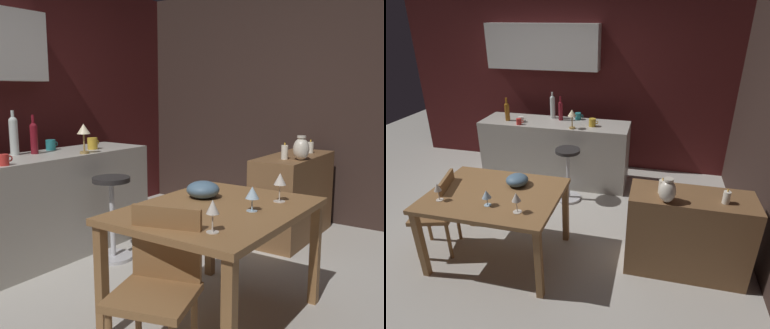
# 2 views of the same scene
# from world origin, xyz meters

# --- Properties ---
(ground_plane) EXTENTS (9.00, 9.00, 0.00)m
(ground_plane) POSITION_xyz_m (0.00, 0.00, 0.00)
(ground_plane) COLOR #B7B2A8
(wall_kitchen_back) EXTENTS (5.20, 0.33, 2.60)m
(wall_kitchen_back) POSITION_xyz_m (-0.06, 2.08, 1.41)
(wall_kitchen_back) COLOR #4C1919
(wall_kitchen_back) RESTS_ON ground_plane
(dining_table) EXTENTS (1.25, 0.94, 0.74)m
(dining_table) POSITION_xyz_m (0.00, -0.45, 0.65)
(dining_table) COLOR olive
(dining_table) RESTS_ON ground_plane
(kitchen_counter) EXTENTS (2.10, 0.60, 0.90)m
(kitchen_counter) POSITION_xyz_m (0.04, 1.35, 0.45)
(kitchen_counter) COLOR #B2ADA3
(kitchen_counter) RESTS_ON ground_plane
(sideboard_cabinet) EXTENTS (1.10, 0.44, 0.82)m
(sideboard_cabinet) POSITION_xyz_m (1.81, -0.21, 0.41)
(sideboard_cabinet) COLOR brown
(sideboard_cabinet) RESTS_ON ground_plane
(chair_near_window) EXTENTS (0.50, 0.50, 0.85)m
(chair_near_window) POSITION_xyz_m (-0.61, -0.48, 0.48)
(chair_near_window) COLOR olive
(chair_near_window) RESTS_ON ground_plane
(bar_stool) EXTENTS (0.34, 0.34, 0.72)m
(bar_stool) POSITION_xyz_m (0.37, 0.83, 0.38)
(bar_stool) COLOR #262323
(bar_stool) RESTS_ON ground_plane
(wine_glass_left) EXTENTS (0.08, 0.08, 0.19)m
(wine_glass_left) POSITION_xyz_m (0.34, -0.70, 0.88)
(wine_glass_left) COLOR silver
(wine_glass_left) RESTS_ON dining_table
(wine_glass_right) EXTENTS (0.08, 0.08, 0.15)m
(wine_glass_right) POSITION_xyz_m (0.04, -0.66, 0.85)
(wine_glass_right) COLOR silver
(wine_glass_right) RESTS_ON dining_table
(wine_glass_center) EXTENTS (0.07, 0.07, 0.17)m
(wine_glass_center) POSITION_xyz_m (-0.43, -0.68, 0.87)
(wine_glass_center) COLOR silver
(wine_glass_center) RESTS_ON dining_table
(fruit_bowl) EXTENTS (0.22, 0.22, 0.11)m
(fruit_bowl) POSITION_xyz_m (0.15, -0.25, 0.80)
(fruit_bowl) COLOR slate
(fruit_bowl) RESTS_ON dining_table
(wine_bottle_ruby) EXTENTS (0.06, 0.06, 0.34)m
(wine_bottle_ruby) POSITION_xyz_m (0.10, 1.47, 1.05)
(wine_bottle_ruby) COLOR maroon
(wine_bottle_ruby) RESTS_ON kitchen_counter
(wine_bottle_amber) EXTENTS (0.07, 0.07, 0.33)m
(wine_bottle_amber) POSITION_xyz_m (-0.63, 1.27, 1.04)
(wine_bottle_amber) COLOR #8C5114
(wine_bottle_amber) RESTS_ON kitchen_counter
(wine_bottle_clear) EXTENTS (0.07, 0.07, 0.38)m
(wine_bottle_clear) POSITION_xyz_m (-0.05, 1.54, 1.08)
(wine_bottle_clear) COLOR silver
(wine_bottle_clear) RESTS_ON kitchen_counter
(cup_white) EXTENTS (0.11, 0.08, 0.08)m
(cup_white) POSITION_xyz_m (-0.42, 1.25, 0.94)
(cup_white) COLOR white
(cup_white) RESTS_ON kitchen_counter
(cup_teal) EXTENTS (0.12, 0.09, 0.10)m
(cup_teal) POSITION_xyz_m (0.33, 1.56, 0.95)
(cup_teal) COLOR teal
(cup_teal) RESTS_ON kitchen_counter
(cup_red) EXTENTS (0.11, 0.07, 0.08)m
(cup_red) POSITION_xyz_m (-0.40, 1.13, 0.94)
(cup_red) COLOR red
(cup_red) RESTS_ON kitchen_counter
(cup_mustard) EXTENTS (0.13, 0.09, 0.11)m
(cup_mustard) POSITION_xyz_m (0.59, 1.29, 0.95)
(cup_mustard) COLOR gold
(cup_mustard) RESTS_ON kitchen_counter
(counter_lamp) EXTENTS (0.11, 0.11, 0.26)m
(counter_lamp) POSITION_xyz_m (0.35, 1.13, 1.09)
(counter_lamp) COLOR #A58447
(counter_lamp) RESTS_ON kitchen_counter
(pillar_candle_tall) EXTENTS (0.06, 0.06, 0.15)m
(pillar_candle_tall) POSITION_xyz_m (1.53, -0.22, 0.89)
(pillar_candle_tall) COLOR white
(pillar_candle_tall) RESTS_ON sideboard_cabinet
(pillar_candle_short) EXTENTS (0.06, 0.06, 0.14)m
(pillar_candle_short) POSITION_xyz_m (2.07, -0.27, 0.88)
(pillar_candle_short) COLOR white
(pillar_candle_short) RESTS_ON sideboard_cabinet
(vase_ceramic_ivory) EXTENTS (0.14, 0.14, 0.22)m
(vase_ceramic_ivory) POSITION_xyz_m (1.57, -0.36, 0.92)
(vase_ceramic_ivory) COLOR beige
(vase_ceramic_ivory) RESTS_ON sideboard_cabinet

